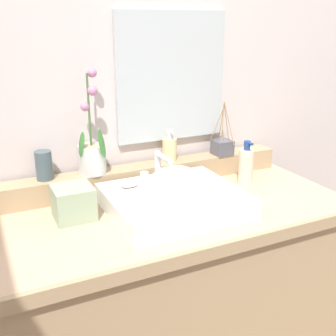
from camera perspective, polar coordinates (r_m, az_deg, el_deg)
The scene contains 12 objects.
wall_back at distance 1.75m, azimuth -6.52°, elevation 15.58°, with size 3.24×0.20×2.74m, color silver.
vanity_cabinet at distance 1.72m, azimuth -0.44°, elevation -18.47°, with size 1.35×0.62×0.85m.
back_ledge at distance 1.69m, azimuth -4.02°, elevation -1.10°, with size 1.27×0.09×0.09m, color tan.
sink_basin at distance 1.47m, azimuth 1.05°, elevation -4.79°, with size 0.46×0.40×0.29m.
soap_bar at distance 1.50m, azimuth -5.30°, elevation -2.17°, with size 0.07×0.04×0.02m, color beige.
potted_plant at distance 1.59m, azimuth -10.33°, elevation 2.19°, with size 0.11×0.12×0.39m.
soap_dispenser at distance 1.73m, azimuth 0.22°, elevation 2.72°, with size 0.06×0.06×0.13m.
tumbler_cup at distance 1.58m, azimuth -16.53°, elevation 0.34°, with size 0.06×0.06×0.11m, color #44565D.
reed_diffuser at distance 1.82m, azimuth 7.39°, elevation 2.88°, with size 0.08×0.10×0.23m.
lotion_bottle at distance 1.74m, azimuth 10.56°, elevation 0.37°, with size 0.06×0.06×0.18m.
tissue_box at distance 1.45m, azimuth -12.76°, elevation -4.60°, with size 0.13×0.13×0.11m, color #94AD8D.
mirror at distance 1.72m, azimuth 0.49°, elevation 12.25°, with size 0.47×0.02×0.51m, color silver.
Camera 1 is at (-0.58, -1.23, 1.48)m, focal length 44.78 mm.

